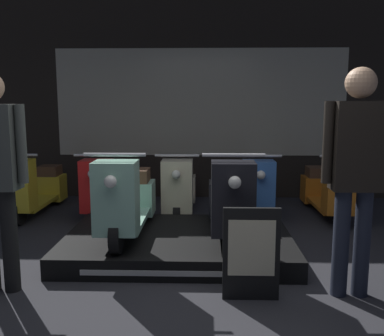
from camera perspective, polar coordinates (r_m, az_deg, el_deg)
The scene contains 12 objects.
ground_plane at distance 3.62m, azimuth 0.39°, elevation -16.81°, with size 30.00×30.00×0.00m, color #2D2D33.
shop_wall_back at distance 6.97m, azimuth 1.15°, elevation 9.12°, with size 8.41×0.09×3.20m.
display_platform at distance 4.55m, azimuth -1.82°, elevation -9.96°, with size 2.33×1.57×0.20m.
scooter_display_left at distance 4.46m, azimuth -8.64°, elevation -4.24°, with size 0.55×1.59×0.92m.
scooter_display_right at distance 4.39m, azimuth 4.99°, elevation -4.37°, with size 0.55×1.59×0.92m.
scooter_backrow_0 at distance 6.38m, azimuth -20.21°, elevation -2.54°, with size 0.55×1.59×0.92m.
scooter_backrow_1 at distance 6.08m, azimuth -11.27°, elevation -2.72°, with size 0.55×1.59×0.92m.
scooter_backrow_2 at distance 5.93m, azimuth -1.64°, elevation -2.83°, with size 0.55×1.59×0.92m.
scooter_backrow_3 at distance 5.96m, azimuth 8.18°, elevation -2.86°, with size 0.55×1.59×0.92m.
scooter_backrow_4 at distance 6.16m, azimuth 17.64°, elevation -2.82°, with size 0.55×1.59×0.92m.
person_right_browsing at distance 3.58m, azimuth 21.03°, elevation 0.24°, with size 0.53×0.24×1.83m.
price_sign_board at distance 3.47m, azimuth 7.90°, elevation -11.25°, with size 0.45×0.04×0.75m.
Camera 1 is at (0.08, -3.26, 1.57)m, focal length 40.00 mm.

